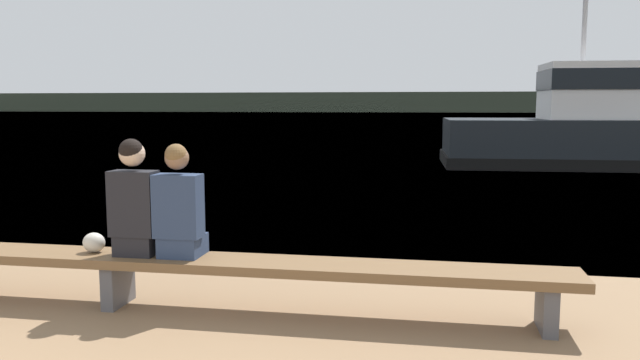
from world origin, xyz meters
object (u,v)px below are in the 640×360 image
at_px(bench_main, 117,262).
at_px(tugboat_red, 578,134).
at_px(person_right, 179,208).
at_px(shopping_bag, 94,243).
at_px(person_left, 135,203).

bearing_deg(bench_main, tugboat_red, 63.83).
distance_m(bench_main, tugboat_red, 16.15).
bearing_deg(bench_main, person_right, 0.03).
xyz_separation_m(person_right, shopping_bag, (-0.85, 0.03, -0.36)).
height_order(bench_main, tugboat_red, tugboat_red).
bearing_deg(person_left, tugboat_red, 64.45).
bearing_deg(tugboat_red, bench_main, 151.67).
height_order(person_right, tugboat_red, tugboat_red).
relative_size(bench_main, tugboat_red, 1.03).
height_order(person_right, shopping_bag, person_right).
distance_m(person_right, shopping_bag, 0.92).
relative_size(person_left, shopping_bag, 5.10).
bearing_deg(shopping_bag, person_right, -1.72).
relative_size(person_left, tugboat_red, 0.13).
height_order(bench_main, shopping_bag, shopping_bag).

